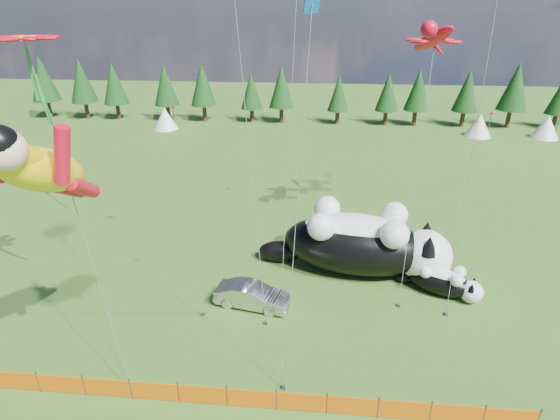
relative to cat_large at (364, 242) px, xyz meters
The scene contains 12 objects.
ground 9.46m from the cat_large, 124.18° to the right, with size 160.00×160.00×0.00m, color #0F3409.
safety_fence 11.95m from the cat_large, 116.01° to the right, with size 22.06×0.06×1.10m.
tree_line 37.76m from the cat_large, 97.92° to the left, with size 90.00×4.00×8.00m, color black, non-canonical shape.
festival_tents 32.87m from the cat_large, 79.83° to the left, with size 50.00×3.20×2.80m, color white, non-canonical shape.
cat_large is the anchor object (origin of this frame).
cat_small 4.95m from the cat_large, 24.05° to the right, with size 4.46×3.00×1.71m.
car 7.50m from the cat_large, 146.68° to the right, with size 1.40×4.02×1.32m, color silver.
superhero_kite 17.55m from the cat_large, 140.18° to the right, with size 5.88×7.57×12.87m.
gecko_kite 12.70m from the cat_large, 55.41° to the left, with size 4.46×12.05×15.59m.
flower_kite 19.42m from the cat_large, 157.90° to the right, with size 5.95×6.24×14.78m.
diamond_kite_a 14.79m from the cat_large, 160.42° to the right, with size 2.11×3.79×16.64m.
diamond_kite_c 14.68m from the cat_large, 113.47° to the right, with size 1.28×2.36×15.59m.
Camera 1 is at (2.30, -15.48, 14.75)m, focal length 28.00 mm.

